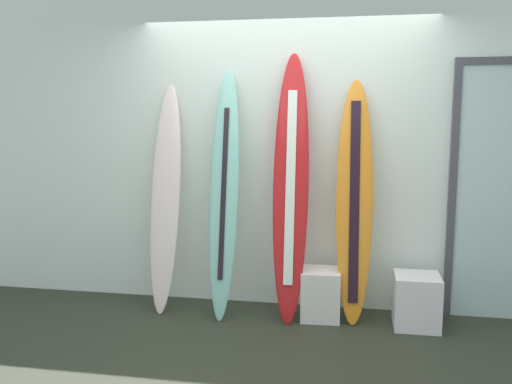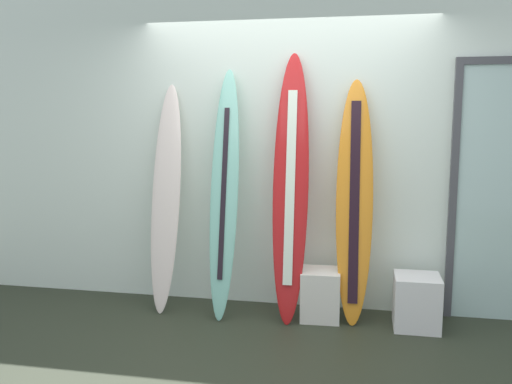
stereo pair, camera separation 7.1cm
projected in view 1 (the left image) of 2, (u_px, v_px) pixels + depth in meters
name	position (u px, v px, depth m)	size (l,w,h in m)	color
ground	(263.00, 365.00, 3.79)	(8.00, 8.00, 0.04)	#282D20
wall_back	(287.00, 148.00, 4.85)	(7.20, 0.20, 2.80)	white
surfboard_ivory	(165.00, 200.00, 4.75)	(0.26, 0.47, 1.97)	silver
surfboard_seafoam	(224.00, 195.00, 4.59)	(0.25, 0.53, 2.09)	#84CEBB
surfboard_crimson	(291.00, 187.00, 4.51)	(0.31, 0.54, 2.22)	red
surfboard_sunset	(354.00, 203.00, 4.47)	(0.32, 0.43, 1.99)	orange
display_block_left	(321.00, 294.00, 4.58)	(0.33, 0.33, 0.42)	silver
display_block_center	(417.00, 301.00, 4.40)	(0.36, 0.36, 0.43)	white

